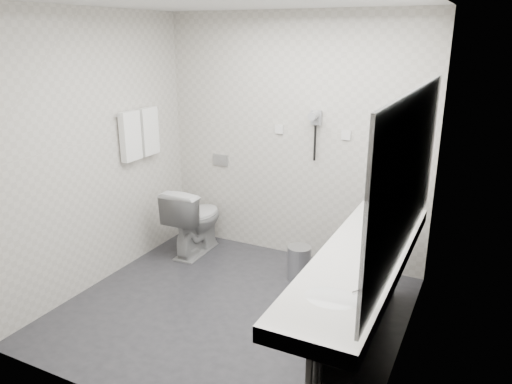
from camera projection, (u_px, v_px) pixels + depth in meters
The scene contains 30 objects.
floor at pixel (233, 310), 4.22m from camera, with size 2.80×2.80×0.00m, color #27262B.
ceiling at pixel (228, 0), 3.45m from camera, with size 2.80×2.80×0.00m, color silver.
wall_back at pixel (293, 140), 4.94m from camera, with size 2.80×2.80×0.00m, color beige.
wall_front at pixel (117, 226), 2.73m from camera, with size 2.80×2.80×0.00m, color beige.
wall_left at pixel (96, 152), 4.43m from camera, with size 2.60×2.60×0.00m, color beige.
wall_right at pixel (414, 195), 3.24m from camera, with size 2.60×2.60×0.00m, color beige.
vanity_counter at pixel (361, 260), 3.33m from camera, with size 0.55×2.20×0.10m, color silver.
vanity_panel at pixel (360, 316), 3.45m from camera, with size 0.03×2.15×0.75m, color gray.
vanity_post_far at pixel (394, 259), 4.32m from camera, with size 0.06×0.06×0.75m, color silver.
mirror at pixel (409, 174), 3.02m from camera, with size 0.02×2.20×1.05m, color #B2BCC6.
basin_near at pixel (331, 300), 2.76m from camera, with size 0.40×0.31×0.05m, color silver.
basin_far at pixel (383, 224), 3.87m from camera, with size 0.40×0.31×0.05m, color silver.
faucet_near at pixel (367, 294), 2.65m from camera, with size 0.04×0.04×0.15m, color silver.
faucet_far at pixel (409, 217), 3.76m from camera, with size 0.04×0.04×0.15m, color silver.
soap_bottle_a at pixel (377, 242), 3.37m from camera, with size 0.05×0.05×0.11m, color silver.
soap_bottle_c at pixel (368, 244), 3.32m from camera, with size 0.05×0.05×0.12m, color silver.
glass_left at pixel (382, 237), 3.45m from camera, with size 0.06×0.06×0.11m, color silver.
glass_right at pixel (398, 237), 3.46m from camera, with size 0.05×0.05×0.10m, color silver.
toilet at pixel (195, 219), 5.24m from camera, with size 0.42×0.74×0.75m, color silver.
flush_plate at pixel (221, 160), 5.38m from camera, with size 0.18×0.02×0.12m, color #B2B5BA.
pedal_bin at pixel (299, 263), 4.71m from camera, with size 0.23×0.23×0.32m, color #B2B5BA.
bin_lid at pixel (300, 248), 4.66m from camera, with size 0.23×0.23×0.01m, color #B2B5BA.
towel_rail at pixel (137, 111), 4.78m from camera, with size 0.02×0.02×0.62m, color silver.
towel_near at pixel (131, 136), 4.73m from camera, with size 0.07×0.24×0.48m, color white.
towel_far at pixel (149, 131), 4.97m from camera, with size 0.07×0.24×0.48m, color white.
dryer_cradle at pixel (316, 118), 4.74m from camera, with size 0.10×0.04×0.14m, color gray.
dryer_barrel at pixel (314, 116), 4.67m from camera, with size 0.08×0.08×0.14m, color gray.
dryer_cord at pixel (315, 143), 4.80m from camera, with size 0.02×0.02×0.35m, color black.
switch_plate_a at pixel (279, 129), 4.97m from camera, with size 0.09×0.02×0.09m, color silver.
switch_plate_b at pixel (346, 135), 4.67m from camera, with size 0.09×0.02×0.09m, color silver.
Camera 1 is at (1.83, -3.23, 2.27)m, focal length 34.22 mm.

